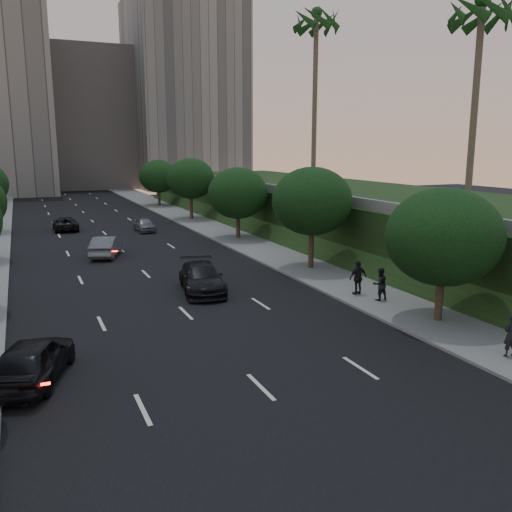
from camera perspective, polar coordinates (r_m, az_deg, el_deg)
name	(u,v)px	position (r m, az deg, el deg)	size (l,w,h in m)	color
ground	(340,466)	(14.97, 8.86, -21.02)	(160.00, 160.00, 0.00)	black
road_surface	(126,254)	(41.93, -13.54, 0.17)	(16.00, 140.00, 0.02)	black
sidewalk_right	(251,244)	(44.77, -0.53, 1.28)	(4.50, 140.00, 0.15)	slate
embankment	(384,216)	(48.60, 13.31, 4.08)	(18.00, 90.00, 4.00)	black
parapet_wall	(298,193)	(43.81, 4.43, 6.66)	(0.35, 90.00, 0.70)	slate
office_block_mid	(86,120)	(113.42, -17.43, 13.51)	(22.00, 18.00, 26.00)	#A7A099
office_block_right	(184,94)	(111.42, -7.61, 16.54)	(20.00, 22.00, 36.00)	gray
tree_right_a	(444,237)	(25.66, 19.14, 1.90)	(5.20, 5.20, 6.24)	#38281C
tree_right_b	(312,201)	(35.27, 5.92, 5.74)	(5.20, 5.20, 6.74)	#38281C
tree_right_c	(238,193)	(47.03, -1.92, 6.62)	(5.20, 5.20, 6.24)	#38281C
tree_right_d	(191,179)	(60.20, -6.89, 8.08)	(5.20, 5.20, 6.74)	#38281C
tree_right_e	(158,176)	(74.70, -10.24, 8.25)	(5.20, 5.20, 6.24)	#38281C
palm_mid	(482,13)	(35.42, 22.69, 22.56)	(3.20, 3.20, 13.00)	#4C4233
palm_far	(316,24)	(47.59, 6.37, 23.10)	(3.20, 3.20, 15.50)	#4C4233
sedan_near_left	(33,360)	(20.44, -22.43, -10.06)	(1.90, 4.73, 1.61)	black
sedan_mid_left	(106,246)	(41.40, -15.46, 1.00)	(1.63, 4.67, 1.54)	#595A60
sedan_far_left	(65,224)	(55.49, -19.43, 3.22)	(2.17, 4.71, 1.31)	black
sedan_near_right	(202,278)	(30.39, -5.73, -2.32)	(2.20, 5.42, 1.57)	black
sedan_far_right	(144,225)	(52.83, -11.68, 3.25)	(1.55, 3.86, 1.31)	slate
pedestrian_a	(511,335)	(22.85, 25.25, -7.54)	(0.62, 0.40, 1.69)	black
pedestrian_b	(380,284)	(28.79, 12.90, -2.90)	(0.83, 0.65, 1.71)	black
pedestrian_c	(358,277)	(29.61, 10.70, -2.24)	(1.10, 0.46, 1.87)	black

